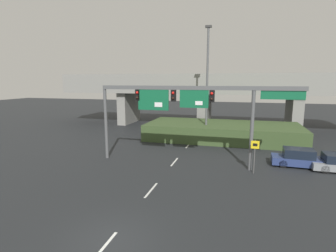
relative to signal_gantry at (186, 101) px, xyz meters
The scene contains 8 objects.
ground_plane 12.43m from the signal_gantry, 95.33° to the right, with size 160.00×160.00×0.00m, color black.
lane_markings 6.45m from the signal_gantry, 106.61° to the left, with size 0.14×33.18×0.01m.
signal_gantry is the anchor object (origin of this frame).
speed_limit_sign 6.59m from the signal_gantry, ahead, with size 0.60×0.11×2.59m.
highway_light_pole_near 9.50m from the signal_gantry, 86.90° to the left, with size 0.70×0.36×12.94m.
overpass_bridge 19.53m from the signal_gantry, 93.07° to the left, with size 44.65×7.80×7.96m.
grass_embankment 11.81m from the signal_gantry, 77.95° to the left, with size 17.86×7.72×1.89m.
parked_sedan_near_right 10.47m from the signal_gantry, 12.60° to the left, with size 4.50×1.92×1.47m.
Camera 1 is at (5.30, -9.60, 6.95)m, focal length 28.00 mm.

